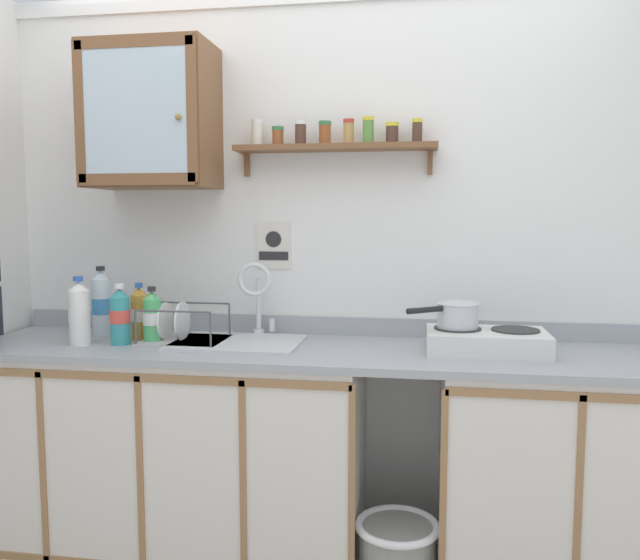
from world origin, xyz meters
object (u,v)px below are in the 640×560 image
(bottle_soda_green_4, at_px, (152,317))
(wall_cabinet, at_px, (151,117))
(bottle_water_clear_0, at_px, (102,304))
(warning_sign, at_px, (274,245))
(bottle_opaque_white_3, at_px, (79,314))
(bottle_juice_amber_1, at_px, (140,313))
(dish_rack, at_px, (182,334))
(bottle_detergent_teal_2, at_px, (120,316))
(hot_plate_stove, at_px, (486,341))
(sink, at_px, (240,350))
(saucepan, at_px, (457,314))

(bottle_soda_green_4, height_order, wall_cabinet, wall_cabinet)
(bottle_water_clear_0, xyz_separation_m, warning_sign, (0.72, 0.19, 0.25))
(bottle_opaque_white_3, bearing_deg, bottle_juice_amber_1, 39.67)
(bottle_opaque_white_3, distance_m, dish_rack, 0.42)
(dish_rack, xyz_separation_m, wall_cabinet, (-0.16, 0.12, 0.90))
(bottle_juice_amber_1, bearing_deg, bottle_detergent_teal_2, -103.83)
(wall_cabinet, bearing_deg, hot_plate_stove, -4.80)
(sink, xyz_separation_m, hot_plate_stove, (0.98, -0.01, 0.07))
(bottle_juice_amber_1, xyz_separation_m, bottle_detergent_teal_2, (-0.03, -0.12, 0.01))
(bottle_soda_green_4, bearing_deg, wall_cabinet, 108.28)
(bottle_juice_amber_1, relative_size, warning_sign, 1.15)
(sink, relative_size, bottle_soda_green_4, 2.18)
(warning_sign, bearing_deg, wall_cabinet, -162.71)
(hot_plate_stove, bearing_deg, bottle_opaque_white_3, -175.83)
(bottle_soda_green_4, bearing_deg, bottle_opaque_white_3, -164.94)
(hot_plate_stove, bearing_deg, warning_sign, 163.32)
(hot_plate_stove, distance_m, bottle_opaque_white_3, 1.62)
(bottle_juice_amber_1, distance_m, wall_cabinet, 0.83)
(bottle_water_clear_0, height_order, warning_sign, warning_sign)
(bottle_water_clear_0, bearing_deg, bottle_juice_amber_1, -13.19)
(bottle_water_clear_0, relative_size, dish_rack, 0.90)
(saucepan, bearing_deg, bottle_soda_green_4, -177.13)
(hot_plate_stove, distance_m, warning_sign, 1.00)
(bottle_water_clear_0, bearing_deg, bottle_opaque_white_3, -87.18)
(bottle_opaque_white_3, distance_m, bottle_soda_green_4, 0.29)
(bottle_water_clear_0, relative_size, bottle_opaque_white_3, 1.09)
(sink, bearing_deg, warning_sign, 71.41)
(bottle_opaque_white_3, xyz_separation_m, wall_cabinet, (0.23, 0.23, 0.81))
(bottle_opaque_white_3, xyz_separation_m, dish_rack, (0.39, 0.12, -0.10))
(bottle_detergent_teal_2, relative_size, dish_rack, 0.74)
(hot_plate_stove, relative_size, wall_cabinet, 0.76)
(bottle_water_clear_0, distance_m, dish_rack, 0.42)
(dish_rack, bearing_deg, hot_plate_stove, -0.04)
(hot_plate_stove, height_order, bottle_detergent_teal_2, bottle_detergent_teal_2)
(saucepan, distance_m, dish_rack, 1.12)
(bottle_juice_amber_1, height_order, warning_sign, warning_sign)
(sink, height_order, bottle_opaque_white_3, sink)
(bottle_opaque_white_3, height_order, wall_cabinet, wall_cabinet)
(bottle_juice_amber_1, xyz_separation_m, wall_cabinet, (0.04, 0.08, 0.83))
(bottle_water_clear_0, distance_m, bottle_detergent_teal_2, 0.24)
(sink, xyz_separation_m, bottle_water_clear_0, (-0.64, 0.07, 0.17))
(bottle_juice_amber_1, relative_size, bottle_detergent_teal_2, 0.96)
(bottle_opaque_white_3, bearing_deg, warning_sign, 28.36)
(bottle_water_clear_0, height_order, wall_cabinet, wall_cabinet)
(saucepan, height_order, bottle_juice_amber_1, bottle_juice_amber_1)
(hot_plate_stove, relative_size, warning_sign, 2.16)
(bottle_detergent_teal_2, distance_m, warning_sign, 0.71)
(bottle_opaque_white_3, bearing_deg, bottle_water_clear_0, 92.82)
(saucepan, height_order, bottle_opaque_white_3, bottle_opaque_white_3)
(hot_plate_stove, bearing_deg, bottle_juice_amber_1, 178.52)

